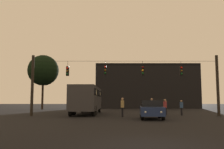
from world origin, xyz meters
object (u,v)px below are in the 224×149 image
(city_bus, at_px, (88,97))
(pedestrian_crossing_right, at_px, (167,107))
(pedestrian_far_side, at_px, (166,107))
(pedestrian_near_bus, at_px, (123,106))
(car_near_right, at_px, (152,109))
(pedestrian_crossing_left, at_px, (156,107))
(tree_left_silhouette, at_px, (44,70))
(pedestrian_trailing, at_px, (182,107))
(pedestrian_crossing_center, at_px, (153,106))

(city_bus, distance_m, pedestrian_crossing_right, 8.75)
(pedestrian_far_side, bearing_deg, pedestrian_near_bus, -163.10)
(car_near_right, xyz_separation_m, pedestrian_near_bus, (-2.28, 2.32, 0.21))
(pedestrian_crossing_left, relative_size, pedestrian_far_side, 0.94)
(car_near_right, bearing_deg, tree_left_silhouette, 124.05)
(city_bus, height_order, pedestrian_trailing, city_bus)
(pedestrian_crossing_right, xyz_separation_m, pedestrian_far_side, (-0.52, -2.08, 0.08))
(pedestrian_crossing_left, xyz_separation_m, pedestrian_near_bus, (-3.65, -3.76, 0.14))
(car_near_right, height_order, pedestrian_crossing_left, pedestrian_crossing_left)
(city_bus, height_order, car_near_right, city_bus)
(city_bus, distance_m, pedestrian_crossing_left, 7.64)
(pedestrian_crossing_left, bearing_deg, pedestrian_far_side, -78.04)
(car_near_right, xyz_separation_m, pedestrian_trailing, (3.86, 4.94, 0.07))
(pedestrian_far_side, bearing_deg, city_bus, 153.02)
(car_near_right, xyz_separation_m, tree_left_silhouette, (-15.33, 22.69, 5.99))
(city_bus, xyz_separation_m, pedestrian_crossing_left, (7.41, -1.55, -1.01))
(car_near_right, height_order, pedestrian_far_side, pedestrian_far_side)
(car_near_right, distance_m, pedestrian_far_side, 4.06)
(car_near_right, distance_m, pedestrian_crossing_right, 6.16)
(pedestrian_near_bus, bearing_deg, tree_left_silhouette, 122.65)
(car_near_right, relative_size, pedestrian_trailing, 2.88)
(pedestrian_crossing_left, bearing_deg, car_near_right, -102.66)
(pedestrian_near_bus, bearing_deg, pedestrian_far_side, 16.90)
(pedestrian_trailing, bearing_deg, pedestrian_crossing_right, 153.14)
(pedestrian_crossing_left, height_order, pedestrian_crossing_right, pedestrian_crossing_left)
(pedestrian_crossing_left, xyz_separation_m, pedestrian_crossing_right, (1.05, -0.41, -0.02))
(pedestrian_crossing_center, bearing_deg, city_bus, 157.78)
(city_bus, distance_m, pedestrian_near_bus, 6.57)
(car_near_right, relative_size, pedestrian_crossing_left, 2.90)
(pedestrian_crossing_left, distance_m, pedestrian_trailing, 2.74)
(car_near_right, bearing_deg, pedestrian_crossing_right, 66.91)
(car_near_right, height_order, pedestrian_near_bus, pedestrian_near_bus)
(pedestrian_crossing_right, relative_size, pedestrian_near_bus, 0.86)
(pedestrian_trailing, bearing_deg, car_near_right, -128.00)
(city_bus, bearing_deg, pedestrian_far_side, -26.98)
(city_bus, bearing_deg, pedestrian_crossing_right, -13.06)
(car_near_right, height_order, pedestrian_trailing, pedestrian_trailing)
(pedestrian_crossing_right, height_order, pedestrian_trailing, pedestrian_trailing)
(pedestrian_trailing, xyz_separation_m, pedestrian_far_side, (-1.96, -1.35, 0.06))
(pedestrian_crossing_right, bearing_deg, pedestrian_near_bus, -144.53)
(pedestrian_near_bus, distance_m, pedestrian_trailing, 6.68)
(city_bus, distance_m, pedestrian_far_side, 8.96)
(pedestrian_near_bus, bearing_deg, city_bus, 125.31)
(pedestrian_far_side, bearing_deg, pedestrian_crossing_center, 131.07)
(pedestrian_crossing_left, xyz_separation_m, pedestrian_trailing, (2.49, -1.15, 0.01))
(pedestrian_crossing_right, relative_size, pedestrian_trailing, 0.97)
(pedestrian_far_side, bearing_deg, car_near_right, -117.83)
(pedestrian_trailing, distance_m, pedestrian_far_side, 2.38)
(pedestrian_crossing_center, height_order, pedestrian_far_side, pedestrian_crossing_center)
(pedestrian_crossing_right, distance_m, pedestrian_trailing, 1.62)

